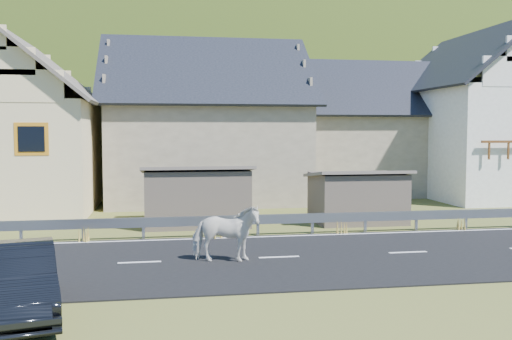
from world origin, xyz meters
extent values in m
plane|color=#474F20|center=(0.00, 0.00, 0.00)|extent=(160.00, 160.00, 0.00)
cube|color=black|center=(0.00, 0.00, 0.02)|extent=(60.00, 7.00, 0.04)
cube|color=silver|center=(0.00, 0.00, 0.04)|extent=(60.00, 6.60, 0.01)
cube|color=#93969B|center=(0.00, 3.68, 0.58)|extent=(28.00, 0.08, 0.34)
cube|color=#93969B|center=(-8.00, 3.70, 0.35)|extent=(0.10, 0.06, 0.70)
cube|color=#93969B|center=(-6.00, 3.70, 0.35)|extent=(0.10, 0.06, 0.70)
cube|color=#93969B|center=(-4.00, 3.70, 0.35)|extent=(0.10, 0.06, 0.70)
cube|color=#93969B|center=(-2.00, 3.70, 0.35)|extent=(0.10, 0.06, 0.70)
cube|color=#93969B|center=(0.00, 3.70, 0.35)|extent=(0.10, 0.06, 0.70)
cube|color=#93969B|center=(2.00, 3.70, 0.35)|extent=(0.10, 0.06, 0.70)
cube|color=#93969B|center=(4.00, 3.70, 0.35)|extent=(0.10, 0.06, 0.70)
cube|color=#93969B|center=(6.00, 3.70, 0.35)|extent=(0.10, 0.06, 0.70)
cube|color=#93969B|center=(8.00, 3.70, 0.35)|extent=(0.10, 0.06, 0.70)
cube|color=brown|center=(-2.00, 6.50, 1.10)|extent=(4.30, 3.30, 2.40)
cube|color=brown|center=(4.50, 6.00, 1.00)|extent=(3.80, 2.90, 2.20)
cube|color=beige|center=(-10.00, 12.00, 2.50)|extent=(7.00, 9.00, 5.00)
cube|color=orange|center=(-8.40, 7.50, 3.40)|extent=(1.30, 0.12, 1.30)
cube|color=tan|center=(-1.00, 15.00, 2.50)|extent=(10.00, 9.00, 5.00)
cube|color=tan|center=(9.00, 17.00, 2.30)|extent=(9.00, 8.00, 4.60)
cube|color=white|center=(15.00, 14.00, 3.00)|extent=(8.00, 10.00, 6.00)
ellipsoid|color=#1E3B0F|center=(5.00, 180.00, -20.00)|extent=(440.00, 280.00, 260.00)
imported|color=silver|center=(-1.60, -0.32, 0.85)|extent=(1.20, 2.05, 1.62)
imported|color=black|center=(-6.30, -4.11, 0.71)|extent=(2.46, 4.55, 1.42)
camera|label=1|loc=(-3.36, -16.09, 3.74)|focal=40.00mm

